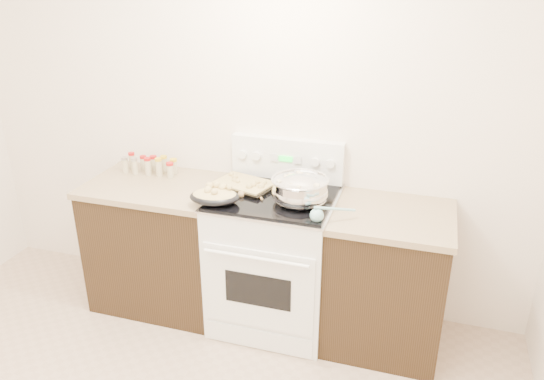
% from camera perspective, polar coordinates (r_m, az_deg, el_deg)
% --- Properties ---
extents(room_shell, '(4.10, 3.60, 2.75)m').
position_cam_1_polar(room_shell, '(2.01, -21.61, 4.71)').
color(room_shell, white).
rests_on(room_shell, ground).
extents(counter_left, '(0.93, 0.67, 0.92)m').
position_cam_1_polar(counter_left, '(3.84, -11.70, -5.58)').
color(counter_left, black).
rests_on(counter_left, ground).
extents(counter_right, '(0.73, 0.67, 0.92)m').
position_cam_1_polar(counter_right, '(3.44, 12.15, -9.31)').
color(counter_right, black).
rests_on(counter_right, ground).
extents(kitchen_range, '(0.78, 0.73, 1.22)m').
position_cam_1_polar(kitchen_range, '(3.53, 0.26, -7.27)').
color(kitchen_range, white).
rests_on(kitchen_range, ground).
extents(mixing_bowl, '(0.42, 0.42, 0.21)m').
position_cam_1_polar(mixing_bowl, '(3.19, 3.02, -0.04)').
color(mixing_bowl, silver).
rests_on(mixing_bowl, kitchen_range).
extents(roasting_pan, '(0.34, 0.26, 0.11)m').
position_cam_1_polar(roasting_pan, '(3.21, -6.20, -0.60)').
color(roasting_pan, black).
rests_on(roasting_pan, kitchen_range).
extents(baking_sheet, '(0.46, 0.38, 0.06)m').
position_cam_1_polar(baking_sheet, '(3.44, -2.95, 0.64)').
color(baking_sheet, black).
rests_on(baking_sheet, kitchen_range).
extents(wooden_spoon, '(0.17, 0.23, 0.04)m').
position_cam_1_polar(wooden_spoon, '(3.33, -2.71, -0.33)').
color(wooden_spoon, '#AB814E').
rests_on(wooden_spoon, kitchen_range).
extents(blue_ladle, '(0.24, 0.18, 0.10)m').
position_cam_1_polar(blue_ladle, '(3.00, 5.07, -2.65)').
color(blue_ladle, '#81BBC1').
rests_on(blue_ladle, kitchen_range).
extents(spice_jars, '(0.39, 0.14, 0.13)m').
position_cam_1_polar(spice_jars, '(3.80, -12.86, 2.62)').
color(spice_jars, '#BFB28C').
rests_on(spice_jars, counter_left).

